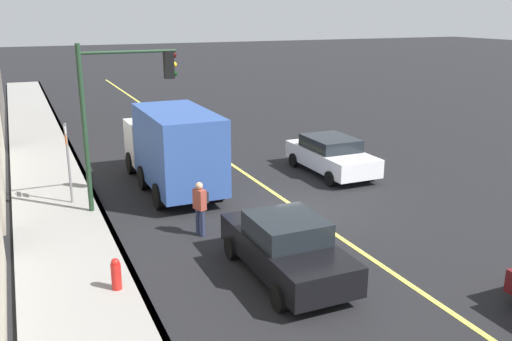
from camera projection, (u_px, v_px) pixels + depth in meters
The scene contains 11 objects.
ground at pixel (296, 208), 18.88m from camera, with size 200.00×200.00×0.00m, color black.
sidewalk_slab at pixel (67, 242), 15.94m from camera, with size 80.00×2.83×0.15m, color gray.
curb_edge at pixel (113, 234), 16.46m from camera, with size 80.00×0.16×0.15m, color slate.
lane_stripe_center at pixel (296, 208), 18.88m from camera, with size 80.00×0.16×0.01m, color #D8CC4C.
car_white at pixel (331, 155), 22.74m from camera, with size 4.58×2.11×1.52m.
car_black at pixel (286, 247), 13.87m from camera, with size 4.51×2.02×1.59m.
truck_blue at pixel (173, 147), 20.48m from camera, with size 6.83×2.43×3.11m.
pedestrian_with_backpack at pixel (200, 204), 16.35m from camera, with size 0.45×0.45×1.68m.
traffic_light_mast at pixel (120, 99), 17.66m from camera, with size 0.28×3.18×5.57m.
street_sign_post at pixel (68, 158), 18.56m from camera, with size 0.60×0.08×2.93m.
fire_hydrant at pixel (116, 277), 13.00m from camera, with size 0.24×0.24×0.94m.
Camera 1 is at (-15.70, 8.44, 6.51)m, focal length 38.55 mm.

